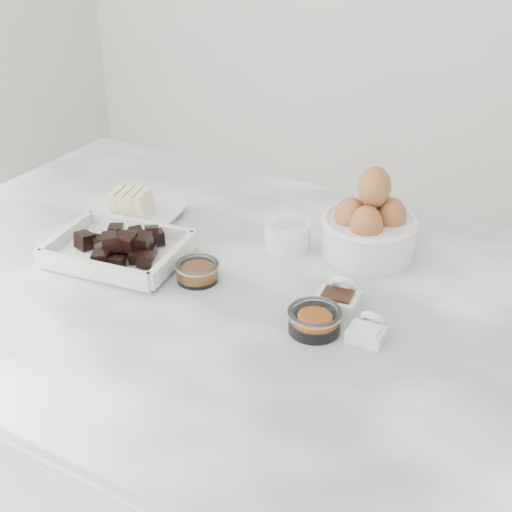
{
  "coord_description": "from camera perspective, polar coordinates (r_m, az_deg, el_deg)",
  "views": [
    {
      "loc": [
        0.49,
        -0.79,
        1.51
      ],
      "look_at": [
        0.02,
        0.03,
        0.98
      ],
      "focal_mm": 50.0,
      "sensor_mm": 36.0,
      "label": 1
    }
  ],
  "objects": [
    {
      "name": "chocolate_dish",
      "position": [
        1.17,
        -11.0,
        0.79
      ],
      "size": [
        0.23,
        0.19,
        0.06
      ],
      "color": "white",
      "rests_on": "marble_slab"
    },
    {
      "name": "zest_bowl",
      "position": [
        0.98,
        4.72,
        -5.08
      ],
      "size": [
        0.08,
        0.08,
        0.03
      ],
      "color": "white",
      "rests_on": "marble_slab"
    },
    {
      "name": "honey_bowl",
      "position": [
        1.1,
        -4.7,
        -1.21
      ],
      "size": [
        0.07,
        0.07,
        0.03
      ],
      "color": "white",
      "rests_on": "marble_slab"
    },
    {
      "name": "sugar_ramekin",
      "position": [
        1.18,
        2.52,
        1.72
      ],
      "size": [
        0.08,
        0.08,
        0.05
      ],
      "color": "white",
      "rests_on": "marble_slab"
    },
    {
      "name": "butter_plate",
      "position": [
        1.29,
        -9.77,
        3.58
      ],
      "size": [
        0.16,
        0.16,
        0.06
      ],
      "color": "white",
      "rests_on": "marble_slab"
    },
    {
      "name": "vanilla_spoon",
      "position": [
        1.04,
        6.64,
        -3.27
      ],
      "size": [
        0.07,
        0.08,
        0.05
      ],
      "color": "white",
      "rests_on": "marble_slab"
    },
    {
      "name": "cabinet",
      "position": [
        1.41,
        -1.39,
        -19.41
      ],
      "size": [
        1.1,
        0.7,
        0.9
      ],
      "primitive_type": "cube",
      "color": "beige",
      "rests_on": "ground"
    },
    {
      "name": "egg_bowl",
      "position": [
        1.17,
        9.07,
        2.39
      ],
      "size": [
        0.16,
        0.16,
        0.15
      ],
      "color": "white",
      "rests_on": "marble_slab"
    },
    {
      "name": "salt_spoon",
      "position": [
        0.98,
        8.92,
        -5.88
      ],
      "size": [
        0.05,
        0.06,
        0.04
      ],
      "color": "white",
      "rests_on": "marble_slab"
    },
    {
      "name": "marble_slab",
      "position": [
        1.1,
        -1.68,
        -3.13
      ],
      "size": [
        1.2,
        0.8,
        0.04
      ],
      "primitive_type": "cube",
      "color": "white",
      "rests_on": "cabinet"
    }
  ]
}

